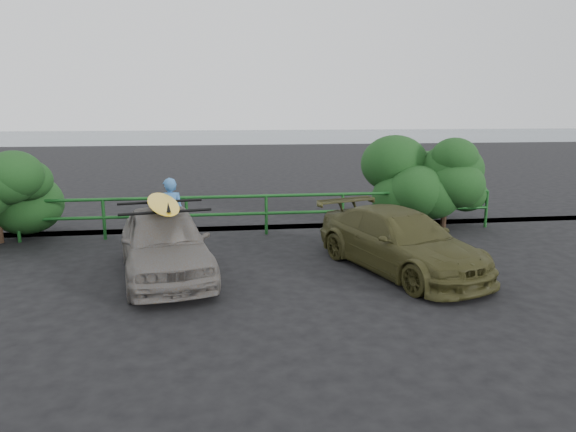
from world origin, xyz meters
name	(u,v)px	position (x,y,z in m)	size (l,w,h in m)	color
ground	(234,309)	(0.00, 0.00, 0.00)	(80.00, 80.00, 0.00)	black
ocean	(218,135)	(0.00, 60.00, 0.00)	(200.00, 200.00, 0.00)	slate
guardrail	(227,215)	(0.00, 5.00, 0.52)	(14.00, 0.08, 1.04)	#154A19
shrub_left	(30,195)	(-4.80, 5.40, 1.08)	(3.20, 2.40, 2.17)	#184017
shrub_right	(410,180)	(5.00, 5.50, 1.26)	(3.20, 2.40, 2.52)	#184017
sedan	(165,242)	(-1.24, 1.91, 0.66)	(1.57, 3.90, 1.33)	#68625D
olive_vehicle	(400,241)	(3.33, 1.63, 0.60)	(1.68, 4.13, 1.20)	#3A3819
man	(171,214)	(-1.28, 3.84, 0.83)	(0.60, 0.40, 1.66)	#3A70B0
roof_rack	(163,207)	(-1.24, 1.91, 1.36)	(1.63, 1.14, 0.05)	black
surfboard	(163,203)	(-1.24, 1.91, 1.42)	(0.54, 2.62, 0.08)	yellow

